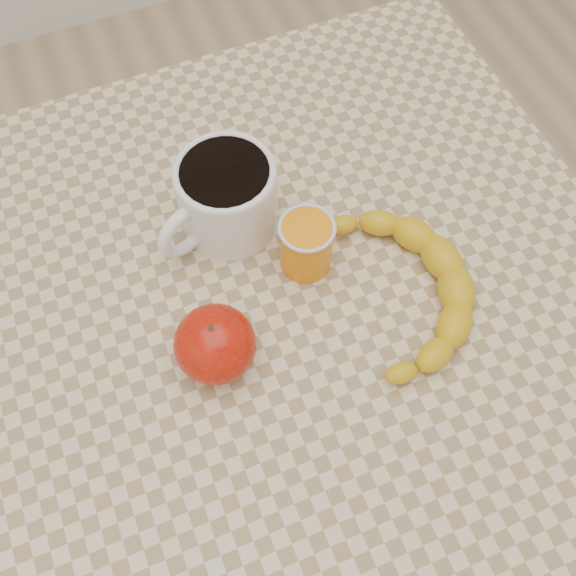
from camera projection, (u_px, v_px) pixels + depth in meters
name	position (u px, v px, depth m)	size (l,w,h in m)	color
ground	(288.00, 454.00, 1.39)	(3.00, 3.00, 0.00)	tan
table	(288.00, 327.00, 0.81)	(0.80, 0.80, 0.75)	beige
coffee_mug	(225.00, 196.00, 0.73)	(0.17, 0.15, 0.10)	white
orange_juice_glass	(306.00, 244.00, 0.72)	(0.06, 0.06, 0.07)	orange
apple	(215.00, 344.00, 0.66)	(0.10, 0.10, 0.08)	#900A04
banana	(406.00, 289.00, 0.71)	(0.24, 0.30, 0.04)	gold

